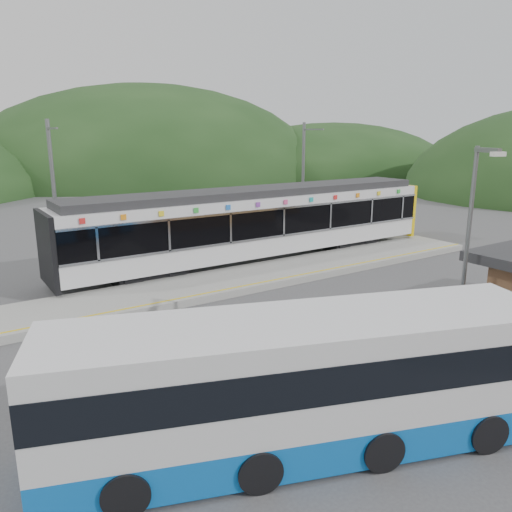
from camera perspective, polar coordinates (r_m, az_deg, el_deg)
ground at (r=19.81m, az=4.90°, el=-5.07°), size 120.00×120.00×0.00m
hills at (r=27.54m, az=8.21°, el=0.29°), size 146.00×149.00×26.00m
platform at (r=22.32m, az=-0.35°, el=-2.41°), size 26.00×3.20×0.30m
yellow_line at (r=21.24m, az=1.57°, el=-2.84°), size 26.00×0.10×0.01m
train at (r=25.20m, az=0.29°, el=3.96°), size 20.44×3.01×3.74m
catenary_mast_west at (r=23.83m, az=-22.01°, el=6.22°), size 0.18×1.80×7.00m
catenary_mast_east at (r=29.92m, az=5.43°, el=8.55°), size 0.18×1.80×7.00m
bus at (r=10.62m, az=5.53°, el=-14.61°), size 10.66×5.73×2.85m
lamp_post at (r=15.33m, az=23.48°, el=2.23°), size 0.52×1.13×6.08m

